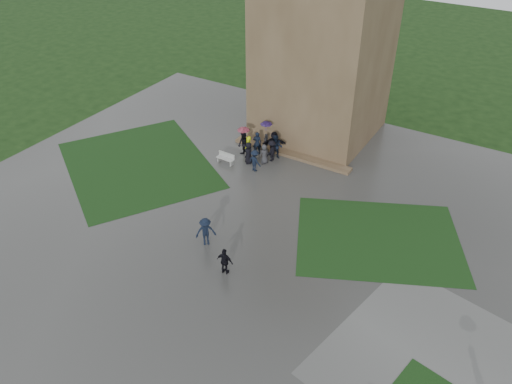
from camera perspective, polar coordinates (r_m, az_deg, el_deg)
The scene contains 10 objects.
ground at distance 28.41m, azimuth -6.04°, elevation -5.18°, with size 120.00×120.00×0.00m, color black.
plaza at distance 29.65m, azimuth -3.76°, elevation -3.07°, with size 34.00×34.00×0.02m, color #383835.
lawn_inset_left at distance 35.57m, azimuth -13.31°, elevation 3.06°, with size 11.00×9.00×0.01m, color black.
lawn_inset_right at distance 28.97m, azimuth 13.80°, elevation -5.18°, with size 9.00×7.00×0.01m, color black.
tower at distance 36.03m, azimuth 8.12°, elevation 19.67°, with size 8.00×8.00×18.00m, color brown.
tower_plinth at distance 35.72m, azimuth 4.04°, elevation 4.32°, with size 9.00×0.80×0.22m, color brown.
bench at distance 34.69m, azimuth -3.48°, elevation 3.89°, with size 1.31×0.44×0.76m.
visitor_cluster at distance 34.91m, azimuth 0.64°, elevation 5.28°, with size 3.09×3.65×2.46m.
pedestrian_mid at distance 27.39m, azimuth -5.77°, elevation -4.53°, with size 1.12×0.58×1.73m, color black.
pedestrian_near at distance 25.63m, azimuth -3.57°, elevation -7.92°, with size 0.91×0.52×1.56m, color black.
Camera 1 is at (13.79, -17.02, 18.10)m, focal length 35.00 mm.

